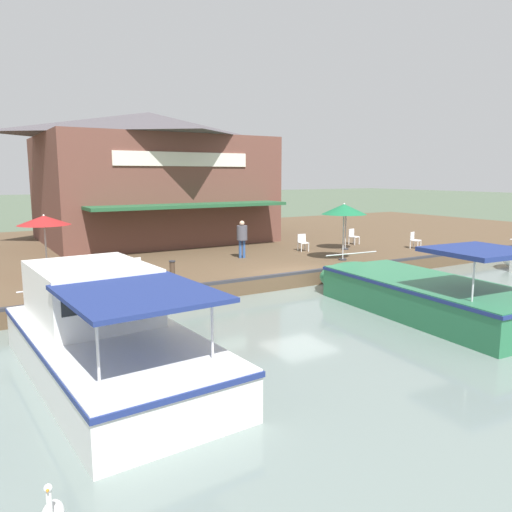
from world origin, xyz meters
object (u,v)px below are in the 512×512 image
at_px(cafe_chair_beside_entrance, 353,236).
at_px(tree_upstream_bank, 69,164).
at_px(waterfront_restaurant, 151,176).
at_px(motorboat_far_downstream, 411,290).
at_px(person_at_quay_edge, 242,235).
at_px(patio_umbrella_mid_patio_right, 346,211).
at_px(cafe_chair_far_corner_seat, 137,268).
at_px(patio_umbrella_back_row, 344,209).
at_px(motorboat_outer_channel, 98,331).
at_px(patio_umbrella_by_entrance, 44,220).
at_px(mooring_post, 172,274).
at_px(cafe_chair_under_first_umbrella, 414,239).
at_px(cafe_chair_facing_river, 303,242).

relative_size(cafe_chair_beside_entrance, tree_upstream_bank, 0.12).
distance_m(waterfront_restaurant, motorboat_far_downstream, 18.21).
bearing_deg(person_at_quay_edge, cafe_chair_beside_entrance, 96.17).
relative_size(waterfront_restaurant, patio_umbrella_mid_patio_right, 5.68).
bearing_deg(cafe_chair_far_corner_seat, motorboat_far_downstream, 47.75).
bearing_deg(tree_upstream_bank, patio_umbrella_back_row, 28.55).
height_order(waterfront_restaurant, motorboat_outer_channel, waterfront_restaurant).
bearing_deg(patio_umbrella_by_entrance, cafe_chair_beside_entrance, 91.79).
xyz_separation_m(waterfront_restaurant, motorboat_outer_channel, (17.37, -7.57, -3.44)).
relative_size(patio_umbrella_by_entrance, cafe_chair_beside_entrance, 2.75).
distance_m(person_at_quay_edge, mooring_post, 6.63).
xyz_separation_m(patio_umbrella_by_entrance, person_at_quay_edge, (0.32, 8.39, -1.02)).
relative_size(patio_umbrella_back_row, mooring_post, 2.71).
distance_m(cafe_chair_far_corner_seat, cafe_chair_beside_entrance, 13.76).
xyz_separation_m(person_at_quay_edge, motorboat_far_downstream, (8.90, 1.24, -1.00)).
bearing_deg(cafe_chair_under_first_umbrella, person_at_quay_edge, -102.35).
relative_size(patio_umbrella_by_entrance, cafe_chair_under_first_umbrella, 2.75).
bearing_deg(patio_umbrella_mid_patio_right, waterfront_restaurant, -142.85).
distance_m(patio_umbrella_back_row, patio_umbrella_mid_patio_right, 3.34).
relative_size(cafe_chair_far_corner_seat, cafe_chair_facing_river, 1.00).
bearing_deg(patio_umbrella_back_row, tree_upstream_bank, -151.45).
bearing_deg(waterfront_restaurant, cafe_chair_under_first_umbrella, 43.79).
bearing_deg(patio_umbrella_mid_patio_right, patio_umbrella_by_entrance, -93.06).
xyz_separation_m(waterfront_restaurant, patio_umbrella_by_entrance, (8.47, -7.26, -1.63)).
height_order(patio_umbrella_by_entrance, tree_upstream_bank, tree_upstream_bank).
bearing_deg(cafe_chair_beside_entrance, patio_umbrella_by_entrance, -88.21).
height_order(cafe_chair_far_corner_seat, cafe_chair_beside_entrance, same).
distance_m(motorboat_outer_channel, tree_upstream_bank, 22.08).
bearing_deg(cafe_chair_under_first_umbrella, patio_umbrella_by_entrance, -97.56).
bearing_deg(tree_upstream_bank, cafe_chair_far_corner_seat, -3.34).
distance_m(waterfront_restaurant, patio_umbrella_back_row, 12.66).
xyz_separation_m(patio_umbrella_back_row, cafe_chair_under_first_umbrella, (-0.85, 5.65, -1.82)).
xyz_separation_m(cafe_chair_far_corner_seat, cafe_chair_facing_river, (-2.79, 9.50, 0.00)).
bearing_deg(waterfront_restaurant, patio_umbrella_by_entrance, -40.61).
relative_size(waterfront_restaurant, tree_upstream_bank, 1.79).
relative_size(cafe_chair_facing_river, tree_upstream_bank, 0.12).
height_order(patio_umbrella_back_row, cafe_chair_beside_entrance, patio_umbrella_back_row).
bearing_deg(cafe_chair_far_corner_seat, mooring_post, 22.42).
bearing_deg(mooring_post, motorboat_far_downstream, 53.39).
relative_size(patio_umbrella_mid_patio_right, cafe_chair_beside_entrance, 2.61).
relative_size(patio_umbrella_back_row, cafe_chair_far_corner_seat, 3.02).
xyz_separation_m(patio_umbrella_mid_patio_right, motorboat_outer_channel, (8.13, -14.56, -1.69)).
height_order(cafe_chair_far_corner_seat, cafe_chair_under_first_umbrella, same).
bearing_deg(cafe_chair_beside_entrance, waterfront_restaurant, -132.56).
distance_m(patio_umbrella_back_row, patio_umbrella_by_entrance, 12.40).
bearing_deg(tree_upstream_bank, patio_umbrella_by_entrance, -15.61).
bearing_deg(patio_umbrella_mid_patio_right, person_at_quay_edge, -94.34).
xyz_separation_m(motorboat_far_downstream, mooring_post, (-4.72, -6.35, 0.39)).
bearing_deg(patio_umbrella_back_row, waterfront_restaurant, -157.97).
bearing_deg(person_at_quay_edge, patio_umbrella_back_row, 51.37).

